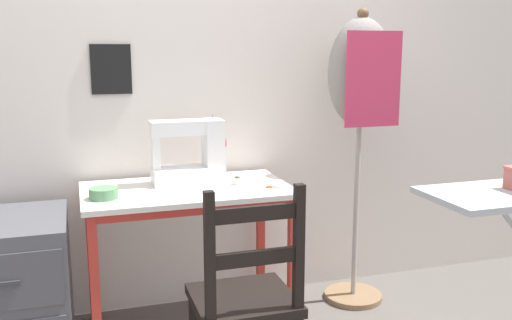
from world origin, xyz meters
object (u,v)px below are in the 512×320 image
object	(u,v)px
filing_cabinet	(16,289)
sewing_machine	(192,153)
thread_spool_near_machine	(237,181)
scissors	(275,187)
dress_form	(361,87)
fabric_bowl	(104,193)
wooden_chair	(245,300)

from	to	relation	value
filing_cabinet	sewing_machine	bearing A→B (deg)	8.94
thread_spool_near_machine	scissors	bearing A→B (deg)	-35.85
scissors	dress_form	bearing A→B (deg)	19.27
scissors	thread_spool_near_machine	world-z (taller)	thread_spool_near_machine
scissors	filing_cabinet	world-z (taller)	scissors
sewing_machine	scissors	size ratio (longest dim) A/B	2.92
scissors	fabric_bowl	bearing A→B (deg)	177.11
fabric_bowl	dress_form	distance (m)	1.41
fabric_bowl	scissors	world-z (taller)	fabric_bowl
fabric_bowl	scissors	bearing A→B (deg)	-2.89
dress_form	scissors	bearing A→B (deg)	-160.73
dress_form	fabric_bowl	bearing A→B (deg)	-173.61
sewing_machine	thread_spool_near_machine	world-z (taller)	sewing_machine
fabric_bowl	wooden_chair	distance (m)	0.81
fabric_bowl	filing_cabinet	xyz separation A→B (m)	(-0.40, 0.06, -0.43)
sewing_machine	filing_cabinet	distance (m)	1.01
sewing_machine	wooden_chair	bearing A→B (deg)	-85.71
wooden_chair	dress_form	distance (m)	1.33
scissors	thread_spool_near_machine	bearing A→B (deg)	144.15
filing_cabinet	fabric_bowl	bearing A→B (deg)	-8.28
fabric_bowl	dress_form	size ratio (longest dim) A/B	0.08
fabric_bowl	dress_form	bearing A→B (deg)	6.39
filing_cabinet	thread_spool_near_machine	bearing A→B (deg)	0.83
wooden_chair	dress_form	world-z (taller)	dress_form
scissors	dress_form	distance (m)	0.73
filing_cabinet	dress_form	bearing A→B (deg)	3.02
sewing_machine	wooden_chair	xyz separation A→B (m)	(0.05, -0.73, -0.46)
scissors	filing_cabinet	size ratio (longest dim) A/B	0.19
thread_spool_near_machine	filing_cabinet	size ratio (longest dim) A/B	0.06
scissors	thread_spool_near_machine	xyz separation A→B (m)	(-0.16, 0.11, 0.02)
sewing_machine	fabric_bowl	bearing A→B (deg)	-156.64
filing_cabinet	dress_form	world-z (taller)	dress_form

